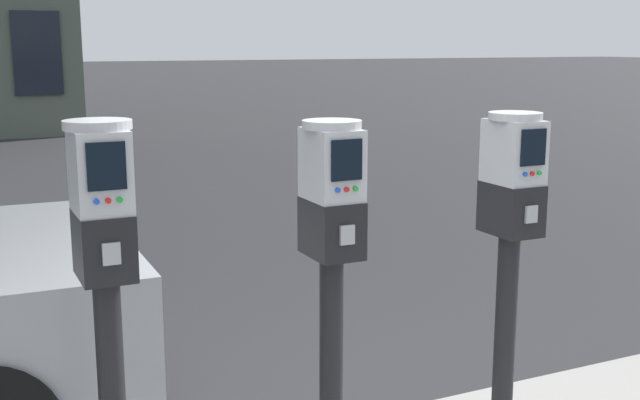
% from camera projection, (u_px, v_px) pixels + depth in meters
% --- Properties ---
extents(parking_meter_near_kerb, '(0.22, 0.25, 1.45)m').
position_uv_depth(parking_meter_near_kerb, '(105.00, 259.00, 2.59)').
color(parking_meter_near_kerb, black).
rests_on(parking_meter_near_kerb, sidewalk_slab).
extents(parking_meter_twin_adjacent, '(0.22, 0.25, 1.42)m').
position_uv_depth(parking_meter_twin_adjacent, '(332.00, 239.00, 2.94)').
color(parking_meter_twin_adjacent, black).
rests_on(parking_meter_twin_adjacent, sidewalk_slab).
extents(parking_meter_end_of_row, '(0.22, 0.25, 1.42)m').
position_uv_depth(parking_meter_end_of_row, '(511.00, 219.00, 3.28)').
color(parking_meter_end_of_row, black).
rests_on(parking_meter_end_of_row, sidewalk_slab).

